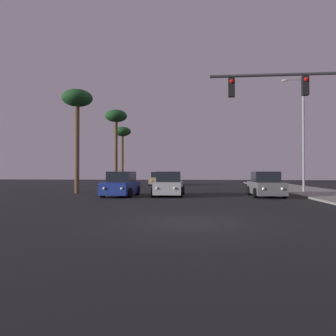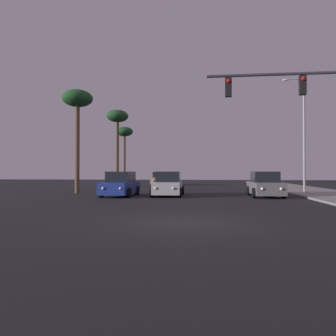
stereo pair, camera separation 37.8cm
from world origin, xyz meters
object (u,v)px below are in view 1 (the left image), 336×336
car_grey (266,185)px  car_silver (169,185)px  palm_tree_near (77,103)px  palm_tree_far (122,134)px  car_blue (121,185)px  traffic_light_mast (315,106)px  street_lamp (302,128)px  car_tan (158,179)px  palm_tree_mid (116,120)px

car_grey → car_silver: bearing=-1.6°
palm_tree_near → palm_tree_far: bearing=93.4°
car_grey → car_blue: bearing=2.2°
palm_tree_near → palm_tree_far: size_ratio=1.02×
car_grey → traffic_light_mast: size_ratio=0.63×
car_blue → street_lamp: size_ratio=0.48×
car_tan → palm_tree_near: 18.03m
car_tan → palm_tree_far: 9.06m
car_blue → palm_tree_near: (-4.23, 2.85, 6.29)m
car_silver → car_blue: bearing=9.2°
car_silver → palm_tree_mid: bearing=-61.9°
palm_tree_near → car_grey: bearing=-9.5°
palm_tree_near → car_blue: bearing=-34.0°
car_silver → traffic_light_mast: traffic_light_mast is taller
car_blue → traffic_light_mast: bearing=151.9°
car_silver → car_grey: size_ratio=1.00×
car_grey → traffic_light_mast: traffic_light_mast is taller
car_grey → palm_tree_mid: 19.41m
car_grey → palm_tree_far: size_ratio=0.54×
street_lamp → palm_tree_near: bearing=-174.1°
car_grey → palm_tree_mid: palm_tree_mid is taller
car_silver → car_grey: same height
palm_tree_far → palm_tree_mid: bearing=-80.4°
palm_tree_far → palm_tree_near: bearing=-86.6°
street_lamp → palm_tree_near: (-17.59, -1.80, 1.93)m
car_blue → palm_tree_near: palm_tree_near is taller
traffic_light_mast → palm_tree_far: palm_tree_far is taller
car_tan → street_lamp: street_lamp is taller
car_blue → street_lamp: (13.36, 4.65, 4.36)m
car_tan → car_blue: bearing=90.5°
traffic_light_mast → palm_tree_near: (-14.92, 9.06, 2.35)m
palm_tree_near → street_lamp: bearing=5.9°
car_tan → palm_tree_far: bearing=-32.7°
palm_tree_near → car_silver: bearing=-16.8°
car_tan → palm_tree_near: size_ratio=0.53×
palm_tree_near → car_tan: bearing=75.1°
street_lamp → palm_tree_mid: street_lamp is taller
car_silver → palm_tree_far: bearing=-70.2°
car_blue → car_silver: same height
car_blue → palm_tree_mid: size_ratio=0.51×
street_lamp → palm_tree_far: size_ratio=1.13×
car_tan → palm_tree_far: (-5.54, 3.67, 6.16)m
car_silver → palm_tree_far: 24.65m
traffic_light_mast → car_silver: bearing=137.7°
car_silver → palm_tree_mid: palm_tree_mid is taller
car_tan → palm_tree_near: palm_tree_near is taller
car_silver → palm_tree_near: size_ratio=0.53×
car_blue → palm_tree_near: 8.09m
palm_tree_mid → car_silver: bearing=-60.5°
car_tan → car_silver: size_ratio=1.00×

